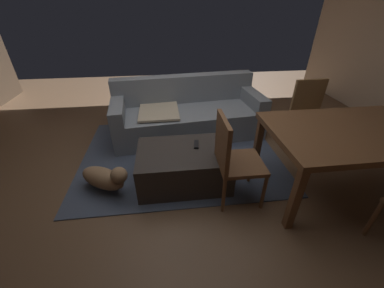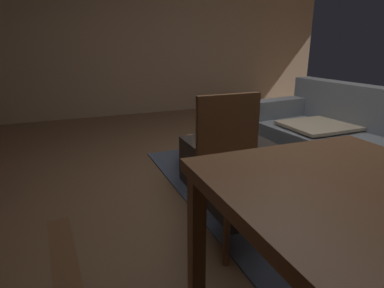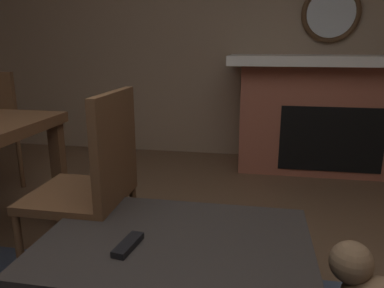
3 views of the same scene
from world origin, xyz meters
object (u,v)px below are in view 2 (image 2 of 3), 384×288
object	(u,v)px
ottoman_coffee_table	(239,173)
tv_remote	(261,151)
dining_chair_west	(235,160)
small_dog	(193,147)
couch	(364,151)

from	to	relation	value
ottoman_coffee_table	tv_remote	bearing A→B (deg)	30.61
ottoman_coffee_table	dining_chair_west	bearing A→B (deg)	-33.91
tv_remote	dining_chair_west	distance (m)	0.50
ottoman_coffee_table	tv_remote	xyz separation A→B (m)	(0.15, 0.09, 0.22)
ottoman_coffee_table	dining_chair_west	xyz separation A→B (m)	(0.45, -0.30, 0.31)
tv_remote	dining_chair_west	size ratio (longest dim) A/B	0.17
tv_remote	small_dog	world-z (taller)	tv_remote
couch	dining_chair_west	distance (m)	1.52
small_dog	couch	bearing A→B (deg)	50.55
tv_remote	couch	bearing A→B (deg)	98.13
ottoman_coffee_table	tv_remote	distance (m)	0.29
couch	small_dog	size ratio (longest dim) A/B	3.88
couch	ottoman_coffee_table	size ratio (longest dim) A/B	2.25
couch	small_dog	xyz separation A→B (m)	(-1.02, -1.24, -0.12)
tv_remote	small_dog	xyz separation A→B (m)	(-1.01, -0.16, -0.25)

